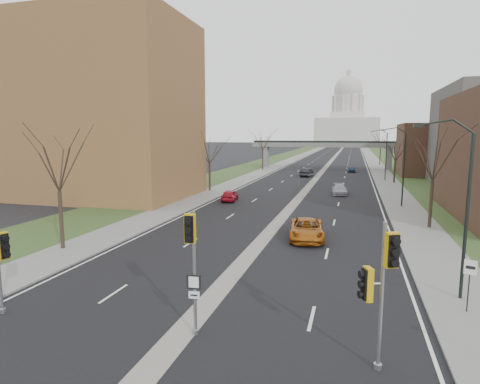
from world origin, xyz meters
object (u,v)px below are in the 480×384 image
at_px(car_right_mid, 340,189).
at_px(car_left_near, 230,195).
at_px(car_right_far, 352,169).
at_px(speed_limit_sign, 470,276).
at_px(car_right_near, 307,229).
at_px(signal_pole_right, 380,277).
at_px(signal_pole_median, 192,251).
at_px(car_left_far, 307,172).

bearing_deg(car_right_mid, car_left_near, -148.54).
bearing_deg(car_right_mid, car_right_far, 83.67).
xyz_separation_m(speed_limit_sign, car_right_far, (-5.58, 68.45, -1.16)).
bearing_deg(car_right_near, signal_pole_right, -83.09).
distance_m(signal_pole_right, speed_limit_sign, 7.41).
distance_m(signal_pole_median, car_left_far, 62.56).
bearing_deg(car_right_far, car_left_far, -125.79).
height_order(car_right_mid, car_right_far, car_right_mid).
distance_m(car_right_near, car_right_mid, 24.41).
distance_m(signal_pole_median, car_left_near, 33.08).
bearing_deg(signal_pole_median, car_left_far, 86.37).
height_order(car_right_near, car_right_mid, car_right_near).
height_order(car_left_near, car_right_far, car_left_near).
height_order(signal_pole_right, car_right_mid, signal_pole_right).
relative_size(car_left_near, car_right_near, 0.73).
xyz_separation_m(car_left_near, car_right_far, (13.91, 41.94, -0.07)).
bearing_deg(signal_pole_right, speed_limit_sign, 31.10).
bearing_deg(speed_limit_sign, signal_pole_right, -107.19).
height_order(signal_pole_right, car_left_far, signal_pole_right).
bearing_deg(car_right_near, car_right_mid, 79.05).
xyz_separation_m(speed_limit_sign, car_left_far, (-13.70, 57.08, -1.00)).
bearing_deg(car_right_far, signal_pole_right, -89.19).
distance_m(car_left_far, car_right_mid, 22.63).
relative_size(signal_pole_median, car_right_near, 0.92).
distance_m(signal_pole_median, car_right_near, 16.94).
relative_size(speed_limit_sign, car_right_mid, 0.53).
distance_m(signal_pole_right, car_left_far, 63.73).
distance_m(signal_pole_right, car_right_mid, 41.56).
relative_size(car_left_far, car_right_mid, 1.03).
relative_size(signal_pole_right, car_right_near, 0.93).
bearing_deg(car_left_near, car_right_far, -115.23).
distance_m(car_left_far, car_right_near, 46.23).
distance_m(signal_pole_right, car_right_near, 17.75).
xyz_separation_m(speed_limit_sign, car_right_near, (-8.48, 11.15, -1.00)).
bearing_deg(car_left_near, signal_pole_median, 97.89).
relative_size(signal_pole_right, car_right_far, 1.43).
distance_m(signal_pole_median, signal_pole_right, 6.90).
relative_size(signal_pole_median, speed_limit_sign, 2.12).
height_order(signal_pole_median, car_left_far, signal_pole_median).
bearing_deg(signal_pole_right, signal_pole_median, 152.36).
xyz_separation_m(signal_pole_right, car_right_near, (-4.28, 17.02, -2.64)).
bearing_deg(signal_pole_right, car_right_mid, 70.39).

